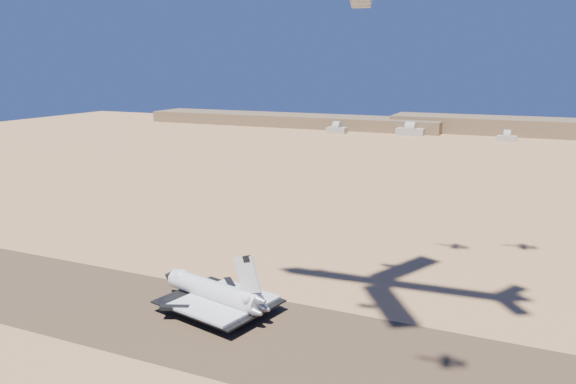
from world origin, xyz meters
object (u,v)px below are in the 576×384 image
at_px(shuttle, 213,293).
at_px(crew_c, 235,319).
at_px(crew_a, 223,325).
at_px(crew_b, 217,320).

bearing_deg(shuttle, crew_c, -11.56).
relative_size(shuttle, crew_a, 24.94).
distance_m(crew_b, crew_c, 5.67).
bearing_deg(crew_c, crew_b, 85.47).
height_order(shuttle, crew_b, shuttle).
relative_size(crew_a, crew_c, 0.93).
bearing_deg(shuttle, crew_a, -32.99).
bearing_deg(crew_c, shuttle, 34.69).
bearing_deg(crew_c, crew_a, 128.79).
bearing_deg(crew_a, crew_c, -14.71).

